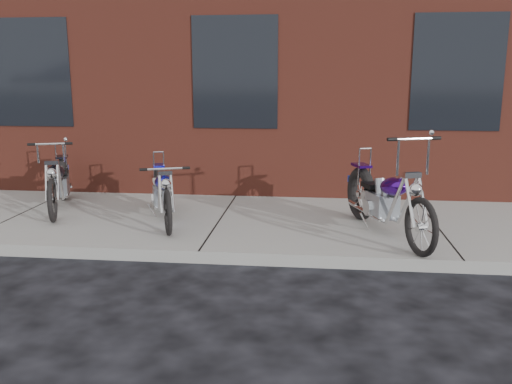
# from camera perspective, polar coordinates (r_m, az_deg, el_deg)

# --- Properties ---
(ground) EXTENTS (120.00, 120.00, 0.00)m
(ground) POSITION_cam_1_polar(r_m,az_deg,el_deg) (6.43, -6.04, -7.51)
(ground) COLOR black
(ground) RESTS_ON ground
(sidewalk) EXTENTS (22.00, 3.00, 0.15)m
(sidewalk) POSITION_cam_1_polar(r_m,az_deg,el_deg) (7.81, -3.72, -3.32)
(sidewalk) COLOR gray
(sidewalk) RESTS_ON ground
(chopper_purple) EXTENTS (0.93, 2.27, 1.33)m
(chopper_purple) POSITION_cam_1_polar(r_m,az_deg,el_deg) (7.11, 13.48, -1.03)
(chopper_purple) COLOR black
(chopper_purple) RESTS_ON sidewalk
(chopper_blue) EXTENTS (0.83, 1.96, 0.89)m
(chopper_blue) POSITION_cam_1_polar(r_m,az_deg,el_deg) (7.72, -9.77, -0.25)
(chopper_blue) COLOR black
(chopper_blue) RESTS_ON sidewalk
(chopper_third) EXTENTS (0.86, 2.05, 1.09)m
(chopper_third) POSITION_cam_1_polar(r_m,az_deg,el_deg) (8.79, -20.07, 0.79)
(chopper_third) COLOR black
(chopper_third) RESTS_ON sidewalk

